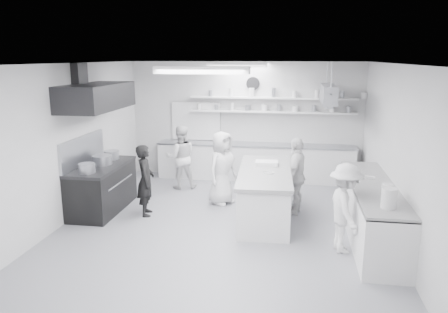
# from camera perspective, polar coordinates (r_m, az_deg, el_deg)

# --- Properties ---
(floor) EXTENTS (6.00, 7.00, 0.02)m
(floor) POSITION_cam_1_polar(r_m,az_deg,el_deg) (8.35, -0.09, -8.98)
(floor) COLOR gray
(floor) RESTS_ON ground
(ceiling) EXTENTS (6.00, 7.00, 0.02)m
(ceiling) POSITION_cam_1_polar(r_m,az_deg,el_deg) (7.74, -0.09, 12.22)
(ceiling) COLOR silver
(ceiling) RESTS_ON wall_back
(wall_back) EXTENTS (6.00, 0.04, 3.00)m
(wall_back) POSITION_cam_1_polar(r_m,az_deg,el_deg) (11.33, 2.78, 4.80)
(wall_back) COLOR silver
(wall_back) RESTS_ON floor
(wall_front) EXTENTS (6.00, 0.04, 3.00)m
(wall_front) POSITION_cam_1_polar(r_m,az_deg,el_deg) (4.62, -7.18, -7.61)
(wall_front) COLOR silver
(wall_front) RESTS_ON floor
(wall_left) EXTENTS (0.04, 7.00, 3.00)m
(wall_left) POSITION_cam_1_polar(r_m,az_deg,el_deg) (8.89, -19.55, 1.78)
(wall_left) COLOR silver
(wall_left) RESTS_ON floor
(wall_right) EXTENTS (0.04, 7.00, 3.00)m
(wall_right) POSITION_cam_1_polar(r_m,az_deg,el_deg) (8.00, 21.62, 0.43)
(wall_right) COLOR silver
(wall_right) RESTS_ON floor
(stove) EXTENTS (0.80, 1.80, 0.90)m
(stove) POSITION_cam_1_polar(r_m,az_deg,el_deg) (9.31, -15.72, -4.14)
(stove) COLOR black
(stove) RESTS_ON floor
(exhaust_hood) EXTENTS (0.85, 2.00, 0.50)m
(exhaust_hood) POSITION_cam_1_polar(r_m,az_deg,el_deg) (8.95, -16.47, 7.57)
(exhaust_hood) COLOR black
(exhaust_hood) RESTS_ON wall_left
(back_counter) EXTENTS (5.00, 0.60, 0.92)m
(back_counter) POSITION_cam_1_polar(r_m,az_deg,el_deg) (11.20, 4.07, -0.73)
(back_counter) COLOR silver
(back_counter) RESTS_ON floor
(shelf_lower) EXTENTS (4.20, 0.26, 0.04)m
(shelf_lower) POSITION_cam_1_polar(r_m,az_deg,el_deg) (11.11, 6.32, 5.87)
(shelf_lower) COLOR silver
(shelf_lower) RESTS_ON wall_back
(shelf_upper) EXTENTS (4.20, 0.26, 0.04)m
(shelf_upper) POSITION_cam_1_polar(r_m,az_deg,el_deg) (11.07, 6.37, 7.67)
(shelf_upper) COLOR silver
(shelf_upper) RESTS_ON wall_back
(pass_through_window) EXTENTS (1.30, 0.04, 1.00)m
(pass_through_window) POSITION_cam_1_polar(r_m,az_deg,el_deg) (11.53, -3.69, 4.68)
(pass_through_window) COLOR black
(pass_through_window) RESTS_ON wall_back
(wall_clock) EXTENTS (0.32, 0.05, 0.32)m
(wall_clock) POSITION_cam_1_polar(r_m,az_deg,el_deg) (11.17, 3.84, 9.57)
(wall_clock) COLOR white
(wall_clock) RESTS_ON wall_back
(right_counter) EXTENTS (0.74, 3.30, 0.94)m
(right_counter) POSITION_cam_1_polar(r_m,az_deg,el_deg) (8.02, 18.84, -6.99)
(right_counter) COLOR silver
(right_counter) RESTS_ON floor
(pot_rack) EXTENTS (0.30, 1.60, 0.40)m
(pot_rack) POSITION_cam_1_polar(r_m,az_deg,el_deg) (10.10, 13.56, 8.02)
(pot_rack) COLOR #9DA0A6
(pot_rack) RESTS_ON ceiling
(light_fixture_front) EXTENTS (1.30, 0.25, 0.10)m
(light_fixture_front) POSITION_cam_1_polar(r_m,az_deg,el_deg) (5.98, -2.94, 11.29)
(light_fixture_front) COLOR silver
(light_fixture_front) RESTS_ON ceiling
(light_fixture_rear) EXTENTS (1.30, 0.25, 0.10)m
(light_fixture_rear) POSITION_cam_1_polar(r_m,az_deg,el_deg) (9.52, 1.69, 11.95)
(light_fixture_rear) COLOR silver
(light_fixture_rear) RESTS_ON ceiling
(prep_island) EXTENTS (1.05, 2.52, 0.91)m
(prep_island) POSITION_cam_1_polar(r_m,az_deg,el_deg) (8.59, 5.36, -5.09)
(prep_island) COLOR silver
(prep_island) RESTS_ON floor
(stove_pot) EXTENTS (0.40, 0.40, 0.24)m
(stove_pot) POSITION_cam_1_polar(r_m,az_deg,el_deg) (9.22, -15.76, -0.57)
(stove_pot) COLOR #9DA0A6
(stove_pot) RESTS_ON stove
(cook_stove) EXTENTS (0.47, 0.59, 1.44)m
(cook_stove) POSITION_cam_1_polar(r_m,az_deg,el_deg) (8.76, -10.30, -3.10)
(cook_stove) COLOR black
(cook_stove) RESTS_ON floor
(cook_back) EXTENTS (0.88, 0.78, 1.52)m
(cook_back) POSITION_cam_1_polar(r_m,az_deg,el_deg) (10.43, -5.72, -0.10)
(cook_back) COLOR silver
(cook_back) RESTS_ON floor
(cook_island_left) EXTENTS (0.82, 0.92, 1.58)m
(cook_island_left) POSITION_cam_1_polar(r_m,az_deg,el_deg) (9.26, -0.27, -1.52)
(cook_island_left) COLOR silver
(cook_island_left) RESTS_ON floor
(cook_island_right) EXTENTS (0.59, 0.98, 1.57)m
(cook_island_right) POSITION_cam_1_polar(r_m,az_deg,el_deg) (8.83, 9.51, -2.50)
(cook_island_right) COLOR silver
(cook_island_right) RESTS_ON floor
(cook_right) EXTENTS (0.72, 1.04, 1.48)m
(cook_right) POSITION_cam_1_polar(r_m,az_deg,el_deg) (7.27, 15.65, -6.59)
(cook_right) COLOR silver
(cook_right) RESTS_ON floor
(bowl_island_a) EXTENTS (0.27, 0.27, 0.06)m
(bowl_island_a) POSITION_cam_1_polar(r_m,az_deg,el_deg) (8.85, 5.96, -1.29)
(bowl_island_a) COLOR #9DA0A6
(bowl_island_a) RESTS_ON prep_island
(bowl_island_b) EXTENTS (0.25, 0.25, 0.06)m
(bowl_island_b) POSITION_cam_1_polar(r_m,az_deg,el_deg) (8.26, 5.89, -2.31)
(bowl_island_b) COLOR silver
(bowl_island_b) RESTS_ON prep_island
(bowl_right) EXTENTS (0.27, 0.27, 0.05)m
(bowl_right) POSITION_cam_1_polar(r_m,az_deg,el_deg) (8.26, 18.56, -2.77)
(bowl_right) COLOR silver
(bowl_right) RESTS_ON right_counter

